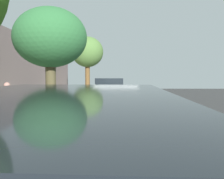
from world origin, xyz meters
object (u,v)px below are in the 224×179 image
Objects in this scene: bicycle_at_curb at (102,96)px; street_tree_mid_block at (50,39)px; pedestrian_on_phone at (7,101)px; parked_sedan_black_nearest at (110,89)px; cyclist_with_backpack at (100,88)px; parked_pickup_green_second at (108,94)px; street_tree_near_cyclist at (87,53)px; parked_sedan_dark_blue_mid at (104,114)px.

street_tree_mid_block is at bearing 81.52° from bicycle_at_curb.
bicycle_at_curb is 0.86× the size of pedestrian_on_phone.
bicycle_at_curb is at bearing 82.35° from parked_sedan_black_nearest.
pedestrian_on_phone is at bearing 77.87° from cyclist_with_backpack.
street_tree_near_cyclist is (2.34, -9.33, 3.56)m from parked_pickup_green_second.
parked_sedan_black_nearest and parked_sedan_dark_blue_mid have the same top height.
parked_sedan_dark_blue_mid is at bearing 90.28° from parked_sedan_black_nearest.
parked_sedan_dark_blue_mid is 0.76× the size of street_tree_near_cyclist.
pedestrian_on_phone is at bearing 64.05° from parked_pickup_green_second.
street_tree_mid_block is at bearing -134.61° from pedestrian_on_phone.
parked_pickup_green_second is at bearing -115.95° from pedestrian_on_phone.
parked_sedan_dark_blue_mid is at bearing 93.10° from bicycle_at_curb.
cyclist_with_backpack is 5.37m from street_tree_near_cyclist.
parked_pickup_green_second is at bearing 104.09° from street_tree_near_cyclist.
parked_pickup_green_second is 3.16× the size of pedestrian_on_phone.
street_tree_near_cyclist is at bearing 11.05° from parked_sedan_black_nearest.
pedestrian_on_phone is (3.69, 7.58, 0.22)m from parked_pickup_green_second.
street_tree_near_cyclist reaches higher than parked_sedan_black_nearest.
parked_sedan_black_nearest is at bearing -101.27° from cyclist_with_backpack.
parked_sedan_black_nearest is 4.41m from cyclist_with_backpack.
pedestrian_on_phone is (1.35, 1.37, -2.58)m from street_tree_mid_block.
cyclist_with_backpack is at bearing 110.61° from street_tree_near_cyclist.
street_tree_near_cyclist reaches higher than street_tree_mid_block.
parked_sedan_dark_blue_mid is at bearing 93.92° from cyclist_with_backpack.
street_tree_mid_block reaches higher than cyclist_with_backpack.
parked_sedan_dark_blue_mid is at bearing 97.73° from street_tree_near_cyclist.
parked_pickup_green_second is at bearing 90.15° from parked_sedan_black_nearest.
pedestrian_on_phone is (3.02, 12.61, 0.73)m from bicycle_at_curb.
street_tree_mid_block reaches higher than parked_pickup_green_second.
street_tree_mid_block reaches higher than parked_sedan_dark_blue_mid.
parked_pickup_green_second is (-0.03, 9.78, 0.15)m from parked_sedan_black_nearest.
street_tree_mid_block reaches higher than bicycle_at_curb.
cyclist_with_backpack is at bearing -97.10° from street_tree_mid_block.
street_tree_mid_block is 2.86× the size of pedestrian_on_phone.
street_tree_near_cyclist is at bearing -94.56° from pedestrian_on_phone.
parked_pickup_green_second is 0.91× the size of street_tree_near_cyclist.
parked_pickup_green_second reaches higher than bicycle_at_curb.
parked_sedan_dark_blue_mid is 18.24m from street_tree_near_cyclist.
cyclist_with_backpack is 0.29× the size of street_tree_near_cyclist.
bicycle_at_curb is at bearing -98.48° from street_tree_mid_block.
cyclist_with_backpack is at bearing -80.78° from parked_pickup_green_second.
parked_sedan_dark_blue_mid is (-0.06, 8.38, -0.15)m from parked_pickup_green_second.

